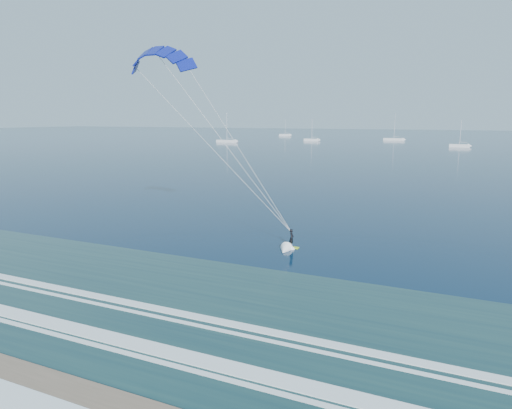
{
  "coord_description": "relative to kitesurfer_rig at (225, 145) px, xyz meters",
  "views": [
    {
      "loc": [
        18.97,
        -11.32,
        11.24
      ],
      "look_at": [
        3.62,
        22.59,
        4.14
      ],
      "focal_mm": 32.0,
      "sensor_mm": 36.0,
      "label": 1
    }
  ],
  "objects": [
    {
      "name": "sailboat_1",
      "position": [
        -49.39,
        180.99,
        -8.36
      ],
      "size": [
        7.45,
        2.4,
        10.41
      ],
      "color": "silver",
      "rests_on": "ground"
    },
    {
      "name": "sailboat_3",
      "position": [
        16.62,
        159.49,
        -8.36
      ],
      "size": [
        7.32,
        2.4,
        10.35
      ],
      "color": "silver",
      "rests_on": "ground"
    },
    {
      "name": "kitesurfer_rig",
      "position": [
        0.0,
        0.0,
        0.0
      ],
      "size": [
        14.27,
        7.55,
        17.83
      ],
      "color": "#C3F71D",
      "rests_on": "ground"
    },
    {
      "name": "sailboat_0",
      "position": [
        -81.26,
        153.29,
        -8.34
      ],
      "size": [
        10.02,
        2.4,
        13.45
      ],
      "color": "silver",
      "rests_on": "ground"
    },
    {
      "name": "sailboat_7",
      "position": [
        -83.81,
        235.26,
        -8.36
      ],
      "size": [
        7.31,
        2.4,
        10.26
      ],
      "color": "silver",
      "rests_on": "ground"
    },
    {
      "name": "sailboat_2",
      "position": [
        -13.87,
        203.8,
        -8.34
      ],
      "size": [
        9.99,
        2.4,
        13.3
      ],
      "color": "silver",
      "rests_on": "ground"
    }
  ]
}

